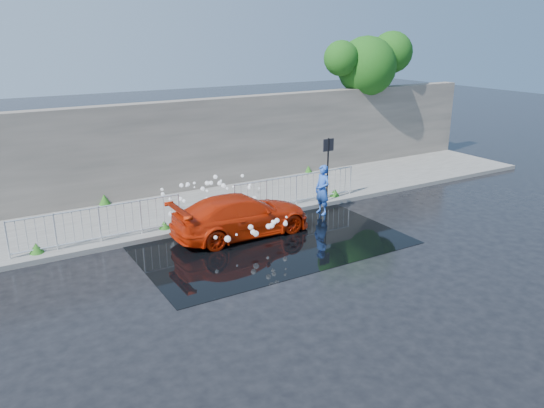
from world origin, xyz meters
The scene contains 13 objects.
ground centered at (0.00, 0.00, 0.00)m, with size 90.00×90.00×0.00m, color black.
pavement centered at (0.00, 5.00, 0.07)m, with size 30.00×4.00×0.15m, color #5B5B57.
curb centered at (0.00, 3.00, 0.08)m, with size 30.00×0.25×0.16m, color #5B5B57.
retaining_wall centered at (0.00, 7.20, 1.90)m, with size 30.00×0.60×3.50m, color #5A534B.
puddle centered at (0.50, 1.00, 0.01)m, with size 8.00×5.00×0.01m, color black.
sign_post centered at (4.20, 3.10, 1.72)m, with size 0.45×0.06×2.50m.
tree centered at (9.67, 7.42, 4.74)m, with size 4.76×2.74×6.18m.
railing_left centered at (-4.00, 3.35, 0.74)m, with size 5.05×0.05×1.10m.
railing_right centered at (3.00, 3.35, 0.74)m, with size 5.05×0.05×1.10m.
weeds centered at (-0.14, 4.58, 0.32)m, with size 12.17×3.93×0.38m.
water_spray centered at (-0.02, 2.96, 0.76)m, with size 3.74×5.57×0.96m.
red_car centered at (0.05, 2.00, 0.65)m, with size 1.82×4.47×1.30m, color #BA2207.
person centered at (3.43, 2.34, 0.88)m, with size 0.64×0.42×1.76m, color blue.
Camera 1 is at (-7.20, -11.95, 6.16)m, focal length 35.00 mm.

